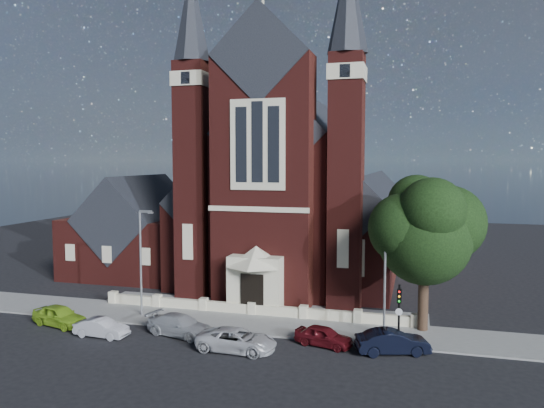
# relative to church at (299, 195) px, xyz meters

# --- Properties ---
(ground) EXTENTS (120.00, 120.00, 0.00)m
(ground) POSITION_rel_church_xyz_m (0.00, -7.94, -8.19)
(ground) COLOR black
(ground) RESTS_ON ground
(pavement_strip) EXTENTS (60.00, 5.00, 0.12)m
(pavement_strip) POSITION_rel_church_xyz_m (0.00, -18.44, -8.19)
(pavement_strip) COLOR slate
(pavement_strip) RESTS_ON ground
(forecourt_paving) EXTENTS (26.00, 3.00, 0.14)m
(forecourt_paving) POSITION_rel_church_xyz_m (0.00, -14.44, -8.19)
(forecourt_paving) COLOR slate
(forecourt_paving) RESTS_ON ground
(forecourt_wall) EXTENTS (24.00, 0.40, 0.90)m
(forecourt_wall) POSITION_rel_church_xyz_m (0.00, -16.44, -8.19)
(forecourt_wall) COLOR beige
(forecourt_wall) RESTS_ON ground
(church) EXTENTS (20.01, 34.90, 29.20)m
(church) POSITION_rel_church_xyz_m (0.00, 0.00, 0.00)
(church) COLOR #4B1714
(church) RESTS_ON ground
(parish_hall) EXTENTS (12.00, 12.20, 10.24)m
(parish_hall) POSITION_rel_church_xyz_m (-16.00, -4.94, -4.17)
(parish_hall) COLOR #4B1714
(parish_hall) RESTS_ON ground
(street_tree) EXTENTS (6.40, 6.60, 10.70)m
(street_tree) POSITION_rel_church_xyz_m (12.60, -17.23, -1.23)
(street_tree) COLOR black
(street_tree) RESTS_ON ground
(street_lamp_left) EXTENTS (1.16, 0.22, 8.09)m
(street_lamp_left) POSITION_rel_church_xyz_m (-7.91, -18.94, -3.59)
(street_lamp_left) COLOR gray
(street_lamp_left) RESTS_ON ground
(street_lamp_right) EXTENTS (1.16, 0.22, 8.09)m
(street_lamp_right) POSITION_rel_church_xyz_m (10.09, -18.94, -3.59)
(street_lamp_right) COLOR gray
(street_lamp_right) RESTS_ON ground
(traffic_signal) EXTENTS (0.28, 0.42, 4.00)m
(traffic_signal) POSITION_rel_church_xyz_m (11.00, -20.52, -5.60)
(traffic_signal) COLOR black
(traffic_signal) RESTS_ON ground
(car_lime_van) EXTENTS (4.62, 2.75, 1.48)m
(car_lime_van) POSITION_rel_church_xyz_m (-12.51, -22.56, -7.45)
(car_lime_van) COLOR #8BBD25
(car_lime_van) RESTS_ON ground
(car_silver_a) EXTENTS (3.78, 1.45, 1.23)m
(car_silver_a) POSITION_rel_church_xyz_m (-8.24, -23.85, -7.57)
(car_silver_a) COLOR #AEAFB6
(car_silver_a) RESTS_ON ground
(car_silver_b) EXTENTS (5.14, 3.01, 1.40)m
(car_silver_b) POSITION_rel_church_xyz_m (-3.27, -22.22, -7.49)
(car_silver_b) COLOR #A0A3A8
(car_silver_b) RESTS_ON ground
(car_white_suv) EXTENTS (5.09, 2.49, 1.39)m
(car_white_suv) POSITION_rel_church_xyz_m (1.36, -23.94, -7.49)
(car_white_suv) COLOR silver
(car_white_suv) RESTS_ON ground
(car_dark_red) EXTENTS (4.03, 2.44, 1.28)m
(car_dark_red) POSITION_rel_church_xyz_m (6.40, -21.60, -7.54)
(car_dark_red) COLOR #570F15
(car_dark_red) RESTS_ON ground
(car_navy) EXTENTS (4.72, 2.89, 1.47)m
(car_navy) POSITION_rel_church_xyz_m (10.69, -21.83, -7.45)
(car_navy) COLOR black
(car_navy) RESTS_ON ground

